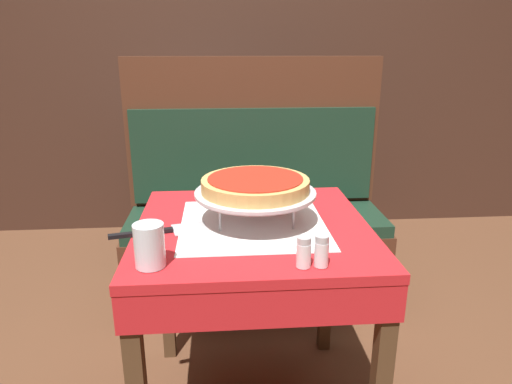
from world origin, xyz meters
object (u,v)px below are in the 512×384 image
object	(u,v)px
salt_shaker	(304,252)
pepper_shaker	(322,251)
pizza_pan_stand	(255,194)
condiment_caddy	(200,132)
deep_dish_pizza	(255,184)
water_glass_near	(149,245)
dining_table_rear	(203,156)
pizza_server	(164,231)
booth_bench	(256,233)
dining_table_front	(253,251)

from	to	relation	value
salt_shaker	pepper_shaker	world-z (taller)	pepper_shaker
pizza_pan_stand	salt_shaker	size ratio (longest dim) A/B	4.67
pepper_shaker	condiment_caddy	distance (m)	1.85
deep_dish_pizza	condiment_caddy	xyz separation A→B (m)	(-0.24, 1.48, -0.10)
pepper_shaker	pizza_pan_stand	bearing A→B (deg)	114.71
water_glass_near	pepper_shaker	distance (m)	0.45
dining_table_rear	water_glass_near	bearing A→B (deg)	-92.56
pizza_server	pizza_pan_stand	bearing A→B (deg)	12.18
booth_bench	condiment_caddy	distance (m)	0.85
booth_bench	salt_shaker	bearing A→B (deg)	-87.91
pizza_pan_stand	dining_table_rear	bearing A→B (deg)	98.85
pizza_server	salt_shaker	size ratio (longest dim) A/B	3.64
water_glass_near	condiment_caddy	bearing A→B (deg)	87.98
condiment_caddy	deep_dish_pizza	bearing A→B (deg)	-80.81
dining_table_front	booth_bench	distance (m)	0.87
salt_shaker	booth_bench	bearing A→B (deg)	92.09
pizza_server	water_glass_near	size ratio (longest dim) A/B	2.60
dining_table_rear	pizza_server	xyz separation A→B (m)	(-0.07, -1.50, 0.12)
condiment_caddy	water_glass_near	bearing A→B (deg)	-92.02
booth_bench	pizza_pan_stand	bearing A→B (deg)	-94.41
booth_bench	condiment_caddy	bearing A→B (deg)	114.02
booth_bench	pizza_pan_stand	xyz separation A→B (m)	(-0.06, -0.80, 0.48)
salt_shaker	pepper_shaker	size ratio (longest dim) A/B	0.97
dining_table_front	pizza_pan_stand	size ratio (longest dim) A/B	1.92
booth_bench	salt_shaker	world-z (taller)	booth_bench
deep_dish_pizza	pepper_shaker	xyz separation A→B (m)	(0.15, -0.33, -0.09)
pizza_pan_stand	salt_shaker	xyz separation A→B (m)	(0.10, -0.33, -0.06)
dining_table_rear	condiment_caddy	distance (m)	0.16
pizza_pan_stand	condiment_caddy	bearing A→B (deg)	99.19
dining_table_front	salt_shaker	bearing A→B (deg)	-70.41
pepper_shaker	pizza_server	bearing A→B (deg)	149.30
deep_dish_pizza	water_glass_near	bearing A→B (deg)	-135.98
deep_dish_pizza	condiment_caddy	world-z (taller)	deep_dish_pizza
dining_table_front	condiment_caddy	distance (m)	1.51
booth_bench	pizza_pan_stand	size ratio (longest dim) A/B	3.32
booth_bench	water_glass_near	distance (m)	1.24
pizza_pan_stand	deep_dish_pizza	xyz separation A→B (m)	(-0.00, -0.00, 0.03)
dining_table_rear	pizza_server	world-z (taller)	pizza_server
dining_table_rear	water_glass_near	size ratio (longest dim) A/B	6.31
dining_table_front	water_glass_near	xyz separation A→B (m)	(-0.29, -0.28, 0.16)
deep_dish_pizza	pizza_server	world-z (taller)	deep_dish_pizza
salt_shaker	dining_table_rear	bearing A→B (deg)	100.49
water_glass_near	booth_bench	bearing A→B (deg)	71.62
pepper_shaker	booth_bench	bearing A→B (deg)	94.49
pizza_pan_stand	deep_dish_pizza	bearing A→B (deg)	-175.91
salt_shaker	water_glass_near	bearing A→B (deg)	174.94
booth_bench	water_glass_near	xyz separation A→B (m)	(-0.36, -1.09, 0.44)
booth_bench	salt_shaker	size ratio (longest dim) A/B	15.51
pepper_shaker	deep_dish_pizza	bearing A→B (deg)	114.71
pepper_shaker	condiment_caddy	world-z (taller)	condiment_caddy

